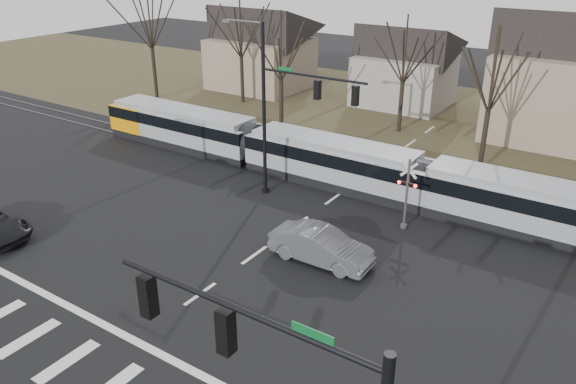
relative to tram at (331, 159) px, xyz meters
The scene contains 14 objects.
ground 16.14m from the tram, 84.99° to the right, with size 140.00×140.00×0.00m, color black.
grass_verge 16.14m from the tram, 84.99° to the left, with size 140.00×28.00×0.01m, color #38331E.
crosswalk 20.11m from the tram, 85.99° to the right, with size 27.00×2.60×0.01m.
stop_line 17.92m from the tram, 85.49° to the right, with size 28.00×0.35×0.01m, color silver.
lane_dashes 2.10m from the tram, ahead, with size 0.18×30.00×0.01m.
rail_pair 2.09m from the tram, ahead, with size 90.00×1.52×0.06m.
tram is the anchor object (origin of this frame).
sedan 9.76m from the tram, 62.99° to the right, with size 5.13×1.88×1.68m, color #56585E.
signal_pole_far 5.50m from the tram, 106.02° to the right, with size 9.28×0.44×10.20m.
rail_crossing_signal 7.17m from the tram, 26.60° to the right, with size 1.08×0.36×4.00m.
tree_row 11.11m from the tram, 71.21° to the left, with size 59.20×7.20×10.00m.
house_a 26.04m from the tram, 135.94° to the left, with size 9.72×8.64×8.60m.
house_b 20.46m from the tram, 100.20° to the left, with size 8.64×7.56×7.65m.
house_c 20.26m from the tram, 58.54° to the left, with size 10.80×8.64×10.10m.
Camera 1 is at (14.66, -13.08, 14.29)m, focal length 35.00 mm.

